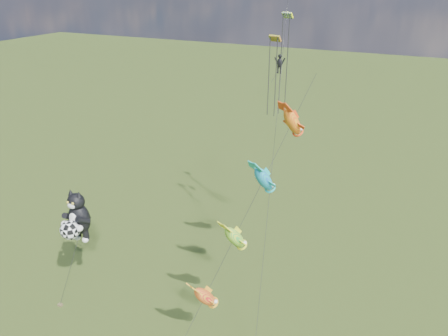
% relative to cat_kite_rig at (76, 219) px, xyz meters
% --- Properties ---
extents(ground, '(300.00, 300.00, 0.00)m').
position_rel_cat_kite_rig_xyz_m(ground, '(1.30, 0.55, -8.05)').
color(ground, '#21350D').
extents(cat_kite_rig, '(2.51, 4.08, 10.67)m').
position_rel_cat_kite_rig_xyz_m(cat_kite_rig, '(0.00, 0.00, 0.00)').
color(cat_kite_rig, brown).
rests_on(cat_kite_rig, ground).
extents(fish_windsock_rig, '(6.23, 14.79, 20.54)m').
position_rel_cat_kite_rig_xyz_m(fish_windsock_rig, '(15.12, 2.19, 3.48)').
color(fish_windsock_rig, brown).
rests_on(fish_windsock_rig, ground).
extents(parafoil_rig, '(4.68, 17.07, 26.17)m').
position_rel_cat_kite_rig_xyz_m(parafoil_rig, '(13.44, 12.93, 11.92)').
color(parafoil_rig, brown).
rests_on(parafoil_rig, ground).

